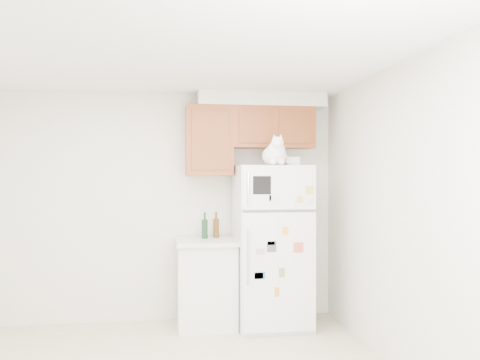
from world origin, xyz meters
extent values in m
cube|color=silver|center=(0.00, 2.00, 1.25)|extent=(3.80, 0.04, 2.50)
cube|color=silver|center=(0.00, -2.00, 1.25)|extent=(3.80, 0.04, 2.50)
cube|color=silver|center=(1.90, 0.00, 1.25)|extent=(0.04, 4.00, 2.50)
cube|color=white|center=(0.00, 0.00, 2.50)|extent=(3.80, 4.00, 0.04)
cube|color=#954720|center=(1.20, 1.82, 2.12)|extent=(0.90, 0.33, 0.45)
cube|color=#954720|center=(0.50, 1.82, 1.98)|extent=(0.50, 0.33, 0.75)
cube|color=silver|center=(1.07, 1.83, 2.42)|extent=(1.40, 0.37, 0.15)
cube|color=white|center=(1.15, 1.62, 0.85)|extent=(0.76, 0.72, 1.70)
cube|color=white|center=(1.15, 1.25, 1.48)|extent=(0.74, 0.03, 0.44)
cube|color=white|center=(1.15, 1.25, 0.64)|extent=(0.74, 0.03, 1.19)
cube|color=#59595B|center=(1.15, 1.25, 1.25)|extent=(0.74, 0.03, 0.02)
cylinder|color=silver|center=(0.83, 1.22, 1.47)|extent=(0.02, 0.02, 0.32)
cylinder|color=silver|center=(0.83, 1.22, 0.80)|extent=(0.02, 0.02, 0.55)
cube|color=black|center=(0.97, 1.23, 1.50)|extent=(0.18, 0.00, 0.18)
cube|color=white|center=(0.99, 1.23, 1.05)|extent=(0.22, 0.00, 0.28)
cube|color=#2F51A5|center=(0.95, 1.23, 0.61)|extent=(0.11, 0.00, 0.07)
cube|color=gold|center=(1.45, 1.23, 1.45)|extent=(0.08, 0.00, 0.08)
cube|color=orange|center=(1.12, 1.23, 0.44)|extent=(0.05, 0.00, 0.09)
cube|color=#DE5645|center=(1.34, 1.23, 0.88)|extent=(0.10, 0.00, 0.10)
cube|color=silver|center=(1.03, 1.23, 1.38)|extent=(0.06, 0.00, 0.06)
cube|color=#6C9249|center=(1.17, 1.23, 0.63)|extent=(0.06, 0.00, 0.09)
cube|color=gold|center=(1.20, 1.23, 1.05)|extent=(0.06, 0.00, 0.08)
cube|color=#A3D6E7|center=(1.46, 1.23, 1.33)|extent=(0.05, 0.00, 0.06)
cube|color=gold|center=(1.35, 1.23, 1.36)|extent=(0.06, 0.00, 0.07)
cube|color=#C089A3|center=(0.95, 1.23, 0.85)|extent=(0.09, 0.00, 0.05)
cube|color=#49474C|center=(1.07, 1.23, 0.89)|extent=(0.09, 0.00, 0.11)
cube|color=white|center=(1.26, 1.23, 1.31)|extent=(0.05, 0.00, 0.08)
cube|color=silver|center=(1.09, 1.23, 1.35)|extent=(0.11, 0.00, 0.10)
cube|color=silver|center=(0.93, 1.23, 0.61)|extent=(0.09, 0.00, 0.10)
cube|color=white|center=(0.46, 1.68, 0.44)|extent=(0.60, 0.60, 0.88)
cube|color=white|center=(0.46, 1.66, 0.90)|extent=(0.64, 0.64, 0.04)
ellipsoid|color=white|center=(1.13, 1.38, 1.80)|extent=(0.24, 0.33, 0.21)
ellipsoid|color=white|center=(1.13, 1.29, 1.85)|extent=(0.18, 0.14, 0.20)
sphere|color=white|center=(1.13, 1.24, 1.92)|extent=(0.12, 0.12, 0.12)
cone|color=white|center=(1.09, 1.24, 1.98)|extent=(0.04, 0.04, 0.05)
cone|color=white|center=(1.16, 1.24, 1.98)|extent=(0.04, 0.04, 0.05)
cone|color=#D88C8C|center=(1.09, 1.23, 1.98)|extent=(0.02, 0.02, 0.03)
cone|color=#D88C8C|center=(1.16, 1.23, 1.98)|extent=(0.02, 0.02, 0.03)
sphere|color=white|center=(1.13, 1.18, 1.90)|extent=(0.05, 0.05, 0.05)
sphere|color=white|center=(1.08, 1.25, 1.73)|extent=(0.07, 0.07, 0.07)
sphere|color=white|center=(1.17, 1.25, 1.73)|extent=(0.07, 0.07, 0.07)
cylinder|color=white|center=(1.23, 1.49, 1.73)|extent=(0.15, 0.21, 0.07)
cube|color=white|center=(1.25, 1.62, 1.75)|extent=(0.21, 0.17, 0.10)
cube|color=white|center=(1.35, 1.49, 1.74)|extent=(0.18, 0.16, 0.09)
camera|label=1|loc=(0.01, -3.66, 1.57)|focal=38.00mm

